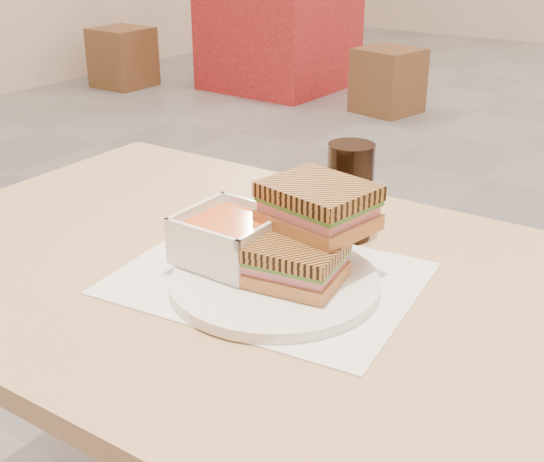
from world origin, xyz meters
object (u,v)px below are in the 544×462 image
Objects in this scene: plate at (275,282)px; soup_bowl at (230,239)px; cola_glass at (350,192)px; bg_table_0 at (279,32)px; bg_chair_0l at (123,57)px; panini_lower at (294,262)px; bg_chair_0r at (388,81)px; main_table at (288,355)px.

soup_bowl is at bearing 172.01° from plate.
soup_bowl is 0.20m from cola_glass.
bg_table_0 is 1.19m from bg_chair_0l.
panini_lower is 3.93m from bg_chair_0r.
main_table is 8.46× the size of cola_glass.
panini_lower is at bearing -46.69° from main_table.
panini_lower is 0.13× the size of bg_table_0.
soup_bowl is 0.86× the size of cola_glass.
bg_table_0 reaches higher than bg_chair_0r.
main_table is at bearing -88.80° from cola_glass.
plate is at bearing -167.21° from panini_lower.
soup_bowl is 0.13× the size of bg_table_0.
panini_lower is at bearing 12.79° from plate.
main_table is at bearing -42.10° from bg_chair_0l.
soup_bowl is 4.70m from bg_chair_0l.
bg_chair_0l is 0.97× the size of bg_chair_0r.
bg_table_0 is at bearing 33.14° from bg_chair_0l.
plate is 0.20m from cola_glass.
cola_glass reaches higher than bg_chair_0l.
bg_chair_0r is at bearing 11.17° from bg_chair_0l.
soup_bowl is 3.89m from bg_chair_0r.
main_table is 3.88m from bg_chair_0r.
plate is 1.87× the size of cola_glass.
soup_bowl is at bearing -168.42° from main_table.
panini_lower is at bearing -82.62° from cola_glass.
soup_bowl is 4.55m from bg_table_0.
soup_bowl is at bearing -42.93° from bg_chair_0l.
bg_chair_0l is 2.04m from bg_chair_0r.
main_table is at bearing 81.72° from plate.
soup_bowl reaches higher than bg_chair_0r.
cola_glass is at bearing 97.38° from panini_lower.
plate is at bearing -56.77° from bg_table_0.
soup_bowl reaches higher than main_table.
bg_chair_0r is at bearing -13.77° from bg_table_0.
bg_chair_0r is (-1.52, 3.58, -0.59)m from panini_lower.
plate is at bearing -42.38° from bg_chair_0l.
panini_lower is at bearing -66.96° from bg_chair_0r.
cola_glass reaches higher than bg_chair_0r.
bg_chair_0l is at bearing 137.07° from soup_bowl.
plate is 0.60× the size of bg_chair_0r.
bg_table_0 reaches higher than bg_chair_0l.
bg_table_0 is at bearing 123.53° from panini_lower.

